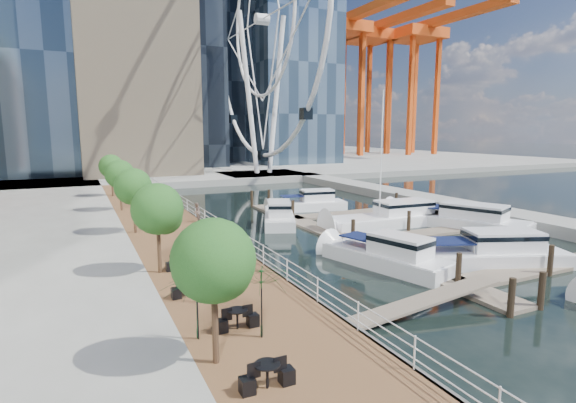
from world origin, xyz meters
The scene contains 18 objects.
ground centered at (0.00, 0.00, 0.00)m, with size 520.00×520.00×0.00m, color black.
boardwalk centered at (-9.00, 15.00, 0.50)m, with size 6.00×60.00×1.00m, color brown.
seawall centered at (-6.00, 15.00, 0.50)m, with size 0.25×60.00×1.00m, color #595954.
land_far centered at (0.00, 102.00, 0.50)m, with size 200.00×114.00×1.00m, color gray.
breakwater centered at (20.00, 20.00, 0.50)m, with size 4.00×60.00×1.00m, color gray.
pier centered at (14.00, 52.00, 0.50)m, with size 14.00×12.00×1.00m, color gray.
railing centered at (-6.10, 15.00, 1.52)m, with size 0.10×60.00×1.05m, color white, non-canonical shape.
floating_docks centered at (7.97, 9.98, 0.49)m, with size 16.00×34.00×2.60m.
ferris_wheel centered at (14.00, 52.00, 25.92)m, with size 5.80×45.60×47.80m.
port_cranes centered at (67.67, 95.67, 20.00)m, with size 40.00×52.00×38.00m.
street_trees centered at (-11.40, 14.00, 4.29)m, with size 2.60×42.60×4.60m.
cafe_tables centered at (-10.40, -2.00, 1.37)m, with size 2.50×13.70×0.74m.
yacht_foreground centered at (7.27, 0.18, 0.00)m, with size 3.01×11.23×2.15m, color white, non-canonical shape.
pedestrian_near centered at (-7.04, 3.73, 1.91)m, with size 0.66×0.44×1.82m, color #52516C.
pedestrian_mid centered at (-6.51, 15.92, 1.77)m, with size 0.75×0.58×1.53m, color #7F6458.
pedestrian_far centered at (-8.26, 27.36, 1.79)m, with size 0.92×0.38×1.57m, color #353843.
moored_yachts centered at (9.03, 10.40, 0.00)m, with size 20.17×32.21×11.50m.
cafe_seating centered at (-10.30, -3.84, 2.17)m, with size 5.21×7.15×2.56m.
Camera 1 is at (-14.98, -18.78, 8.18)m, focal length 28.00 mm.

